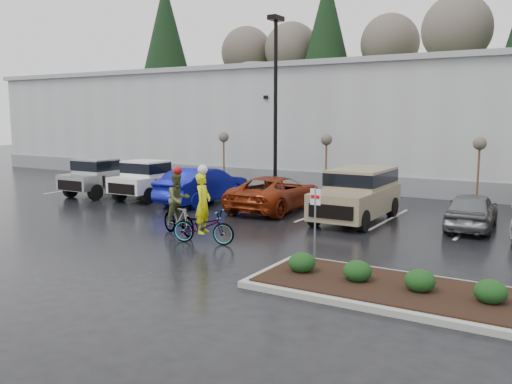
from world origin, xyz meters
The scene contains 22 objects.
ground centered at (0.00, 0.00, 0.00)m, with size 120.00×120.00×0.00m, color black.
warehouse centered at (0.00, 21.99, 3.65)m, with size 60.50×15.50×7.20m.
wooded_ridge centered at (0.00, 45.00, 3.00)m, with size 80.00×25.00×6.00m, color #2B441C.
lamppost centered at (-4.00, 12.00, 5.69)m, with size 0.50×1.00×9.22m.
sapling_west centered at (-8.00, 13.00, 2.73)m, with size 0.60×0.60×3.20m.
sapling_mid centered at (-1.50, 13.00, 2.73)m, with size 0.60×0.60×3.20m.
sapling_east centered at (6.00, 13.00, 2.73)m, with size 0.60×0.60×3.20m.
curb_island centered at (7.00, -1.00, 0.07)m, with size 8.00×3.00×0.15m, color gray.
mulch_bed centered at (7.00, -1.00, 0.17)m, with size 7.60×2.60×0.04m, color black.
shrub_a centered at (4.00, -1.00, 0.41)m, with size 0.70×0.70×0.52m, color black.
shrub_b centered at (5.50, -1.00, 0.41)m, with size 0.70×0.70×0.52m, color black.
shrub_c centered at (7.00, -1.00, 0.41)m, with size 0.70×0.70×0.52m, color black.
shrub_d centered at (8.50, -1.00, 0.41)m, with size 0.70×0.70×0.52m, color black.
fire_lane_sign centered at (3.80, 0.20, 1.41)m, with size 0.30×0.05×2.20m.
pickup_silver centered at (-11.40, 7.20, 0.98)m, with size 2.10×5.20×1.96m, color #9DA1A4, non-canonical shape.
pickup_white centered at (-8.37, 7.64, 0.98)m, with size 2.10×5.20×1.96m, color white, non-canonical shape.
car_blue centered at (-5.37, 7.40, 0.86)m, with size 1.82×5.23×1.72m, color #0C1186.
car_red centered at (-1.50, 7.53, 0.76)m, with size 2.52×5.47×1.52m, color maroon.
suv_tan centered at (2.44, 6.99, 1.03)m, with size 2.20×5.10×2.06m, color gray, non-canonical shape.
car_grey centered at (6.64, 7.72, 0.69)m, with size 1.63×4.06×1.38m, color slate.
cyclist_hivis centered at (-0.45, 0.78, 0.79)m, with size 2.25×1.20×2.59m.
cyclist_olive centered at (-1.94, 1.34, 0.88)m, with size 1.94×1.12×2.42m.
Camera 1 is at (9.95, -13.18, 4.16)m, focal length 38.00 mm.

